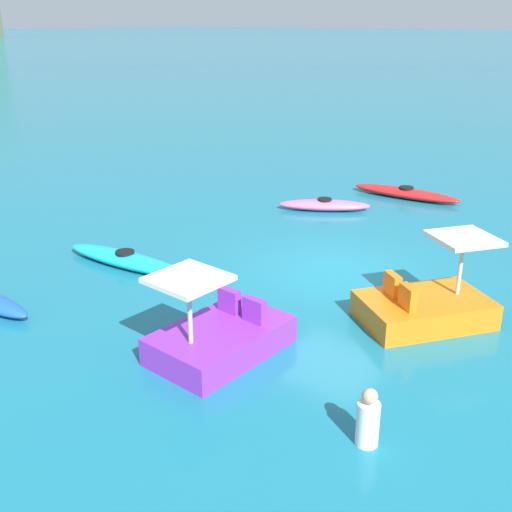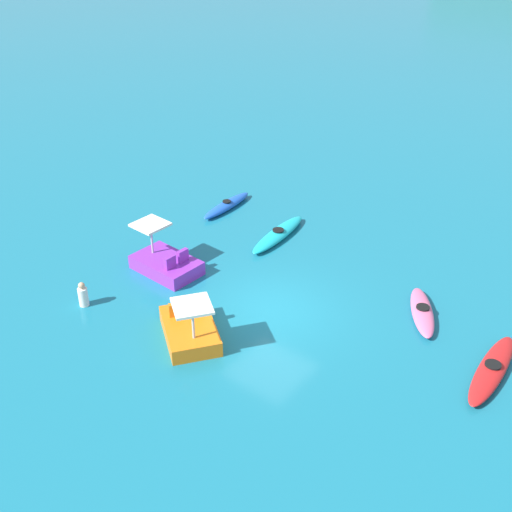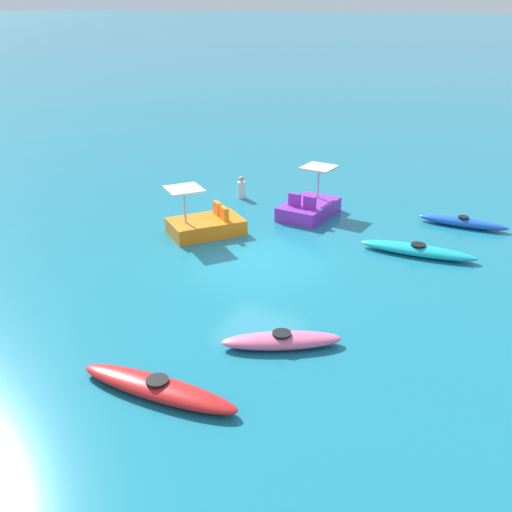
{
  "view_description": "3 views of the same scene",
  "coord_description": "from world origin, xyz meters",
  "px_view_note": "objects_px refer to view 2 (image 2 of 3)",
  "views": [
    {
      "loc": [
        -11.46,
        -6.67,
        5.49
      ],
      "look_at": [
        -1.67,
        1.01,
        0.65
      ],
      "focal_mm": 43.09,
      "sensor_mm": 36.0,
      "label": 1
    },
    {
      "loc": [
        10.27,
        -13.77,
        12.25
      ],
      "look_at": [
        -2.02,
        1.73,
        0.53
      ],
      "focal_mm": 45.29,
      "sensor_mm": 36.0,
      "label": 2
    },
    {
      "loc": [
        14.37,
        7.92,
        7.33
      ],
      "look_at": [
        0.6,
        0.23,
        0.43
      ],
      "focal_mm": 41.68,
      "sensor_mm": 36.0,
      "label": 3
    }
  ],
  "objects_px": {
    "pedal_boat_orange": "(190,329)",
    "person_near_shore": "(83,295)",
    "kayak_pink": "(422,312)",
    "kayak_blue": "(227,205)",
    "kayak_red": "(492,369)",
    "kayak_cyan": "(278,234)",
    "pedal_boat_purple": "(166,263)"
  },
  "relations": [
    {
      "from": "kayak_red",
      "to": "pedal_boat_purple",
      "type": "height_order",
      "value": "pedal_boat_purple"
    },
    {
      "from": "kayak_pink",
      "to": "pedal_boat_purple",
      "type": "distance_m",
      "value": 8.98
    },
    {
      "from": "kayak_pink",
      "to": "kayak_cyan",
      "type": "bearing_deg",
      "value": 169.13
    },
    {
      "from": "kayak_blue",
      "to": "pedal_boat_purple",
      "type": "bearing_deg",
      "value": -73.1
    },
    {
      "from": "kayak_blue",
      "to": "pedal_boat_orange",
      "type": "xyz_separation_m",
      "value": [
        4.9,
        -7.43,
        0.17
      ]
    },
    {
      "from": "person_near_shore",
      "to": "kayak_cyan",
      "type": "bearing_deg",
      "value": 73.43
    },
    {
      "from": "pedal_boat_purple",
      "to": "kayak_red",
      "type": "bearing_deg",
      "value": 9.11
    },
    {
      "from": "kayak_cyan",
      "to": "pedal_boat_purple",
      "type": "relative_size",
      "value": 1.44
    },
    {
      "from": "kayak_pink",
      "to": "pedal_boat_orange",
      "type": "bearing_deg",
      "value": -132.95
    },
    {
      "from": "kayak_red",
      "to": "pedal_boat_orange",
      "type": "bearing_deg",
      "value": -152.51
    },
    {
      "from": "kayak_pink",
      "to": "person_near_shore",
      "type": "height_order",
      "value": "person_near_shore"
    },
    {
      "from": "pedal_boat_orange",
      "to": "person_near_shore",
      "type": "height_order",
      "value": "pedal_boat_orange"
    },
    {
      "from": "kayak_blue",
      "to": "pedal_boat_orange",
      "type": "distance_m",
      "value": 8.9
    },
    {
      "from": "kayak_cyan",
      "to": "person_near_shore",
      "type": "relative_size",
      "value": 4.09
    },
    {
      "from": "kayak_blue",
      "to": "kayak_cyan",
      "type": "xyz_separation_m",
      "value": [
        3.24,
        -0.7,
        0.0
      ]
    },
    {
      "from": "pedal_boat_purple",
      "to": "kayak_pink",
      "type": "bearing_deg",
      "value": 20.53
    },
    {
      "from": "kayak_blue",
      "to": "kayak_pink",
      "type": "xyz_separation_m",
      "value": [
        9.97,
        -1.99,
        0.0
      ]
    },
    {
      "from": "kayak_pink",
      "to": "person_near_shore",
      "type": "distance_m",
      "value": 11.02
    },
    {
      "from": "kayak_red",
      "to": "pedal_boat_purple",
      "type": "distance_m",
      "value": 11.35
    },
    {
      "from": "kayak_blue",
      "to": "kayak_pink",
      "type": "distance_m",
      "value": 10.16
    },
    {
      "from": "kayak_blue",
      "to": "kayak_red",
      "type": "height_order",
      "value": "same"
    },
    {
      "from": "kayak_pink",
      "to": "pedal_boat_orange",
      "type": "height_order",
      "value": "pedal_boat_orange"
    },
    {
      "from": "kayak_red",
      "to": "person_near_shore",
      "type": "relative_size",
      "value": 4.11
    },
    {
      "from": "pedal_boat_orange",
      "to": "person_near_shore",
      "type": "bearing_deg",
      "value": -167.05
    },
    {
      "from": "kayak_red",
      "to": "kayak_cyan",
      "type": "bearing_deg",
      "value": 164.51
    },
    {
      "from": "kayak_red",
      "to": "pedal_boat_purple",
      "type": "relative_size",
      "value": 1.44
    },
    {
      "from": "pedal_boat_purple",
      "to": "pedal_boat_orange",
      "type": "height_order",
      "value": "same"
    },
    {
      "from": "kayak_red",
      "to": "person_near_shore",
      "type": "height_order",
      "value": "person_near_shore"
    },
    {
      "from": "kayak_cyan",
      "to": "kayak_pink",
      "type": "bearing_deg",
      "value": -10.87
    },
    {
      "from": "kayak_cyan",
      "to": "kayak_red",
      "type": "height_order",
      "value": "same"
    },
    {
      "from": "kayak_blue",
      "to": "pedal_boat_purple",
      "type": "xyz_separation_m",
      "value": [
        1.56,
        -5.14,
        0.17
      ]
    },
    {
      "from": "kayak_pink",
      "to": "kayak_blue",
      "type": "bearing_deg",
      "value": 168.72
    }
  ]
}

